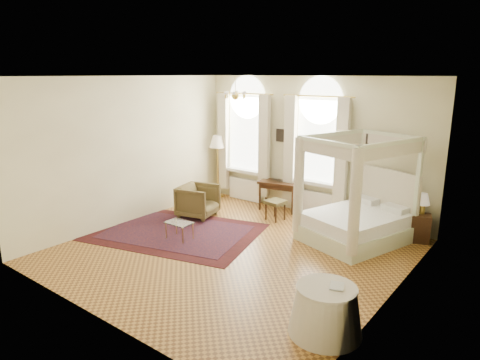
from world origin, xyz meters
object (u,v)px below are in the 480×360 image
at_px(coffee_table, 179,224).
at_px(floor_lamp, 218,145).
at_px(stool, 275,204).
at_px(nightstand, 419,228).
at_px(side_table, 326,310).
at_px(writing_desk, 279,186).
at_px(canopy_bed, 355,218).
at_px(armchair, 198,201).

height_order(coffee_table, floor_lamp, floor_lamp).
bearing_deg(stool, floor_lamp, 163.82).
bearing_deg(nightstand, side_table, -90.91).
bearing_deg(writing_desk, coffee_table, -101.06).
height_order(nightstand, side_table, side_table).
height_order(canopy_bed, coffee_table, canopy_bed).
xyz_separation_m(canopy_bed, stool, (-1.99, 0.10, -0.10)).
xyz_separation_m(armchair, floor_lamp, (-0.73, 1.60, 1.08)).
xyz_separation_m(stool, armchair, (-1.61, -0.92, -0.01)).
relative_size(stool, floor_lamp, 0.28).
relative_size(writing_desk, coffee_table, 1.92).
height_order(nightstand, writing_desk, writing_desk).
height_order(stool, armchair, armchair).
bearing_deg(stool, armchair, -150.17).
relative_size(canopy_bed, stool, 5.03).
distance_m(stool, armchair, 1.85).
height_order(writing_desk, side_table, writing_desk).
height_order(stool, side_table, side_table).
relative_size(armchair, coffee_table, 1.53).
bearing_deg(canopy_bed, armchair, -167.18).
xyz_separation_m(writing_desk, coffee_table, (-0.57, -2.91, -0.30)).
height_order(armchair, side_table, armchair).
distance_m(coffee_table, side_table, 4.08).
bearing_deg(nightstand, floor_lamp, 180.00).
xyz_separation_m(stool, floor_lamp, (-2.34, 0.68, 1.07)).
bearing_deg(stool, coffee_table, -112.18).
bearing_deg(floor_lamp, writing_desk, -0.00).
xyz_separation_m(nightstand, floor_lamp, (-5.40, 0.00, 1.18)).
height_order(canopy_bed, floor_lamp, canopy_bed).
bearing_deg(coffee_table, stool, 67.82).
bearing_deg(stool, side_table, -48.67).
bearing_deg(coffee_table, canopy_bed, 36.28).
distance_m(canopy_bed, writing_desk, 2.46).
relative_size(canopy_bed, nightstand, 4.15).
distance_m(canopy_bed, armchair, 3.69).
bearing_deg(armchair, nightstand, -85.09).
xyz_separation_m(writing_desk, side_table, (3.33, -4.08, -0.30)).
xyz_separation_m(canopy_bed, coffee_table, (-2.90, -2.13, -0.16)).
bearing_deg(coffee_table, armchair, 117.96).
distance_m(nightstand, armchair, 4.93).
relative_size(armchair, floor_lamp, 0.49).
relative_size(nightstand, stool, 1.21).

